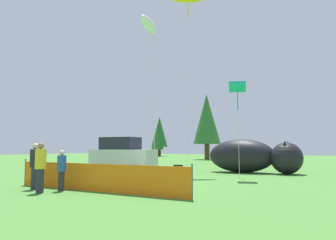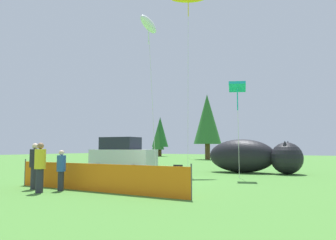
{
  "view_description": "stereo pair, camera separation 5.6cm",
  "coord_description": "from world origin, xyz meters",
  "px_view_note": "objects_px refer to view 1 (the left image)",
  "views": [
    {
      "loc": [
        9.15,
        -13.92,
        1.68
      ],
      "look_at": [
        -0.99,
        3.66,
        3.38
      ],
      "focal_mm": 35.0,
      "sensor_mm": 36.0,
      "label": 1
    },
    {
      "loc": [
        9.19,
        -13.89,
        1.68
      ],
      "look_at": [
        -0.99,
        3.66,
        3.38
      ],
      "focal_mm": 35.0,
      "sensor_mm": 36.0,
      "label": 2
    }
  ],
  "objects_px": {
    "parked_car": "(122,156)",
    "spectator_in_grey_shirt": "(62,169)",
    "spectator_in_white_shirt": "(35,164)",
    "inflatable_cat": "(252,157)",
    "folding_chair": "(177,173)",
    "kite_teal_diamond": "(237,88)",
    "kite_white_ghost": "(149,25)",
    "spectator_in_blue_shirt": "(40,165)"
  },
  "relations": [
    {
      "from": "parked_car",
      "to": "folding_chair",
      "type": "height_order",
      "value": "parked_car"
    },
    {
      "from": "folding_chair",
      "to": "inflatable_cat",
      "type": "relative_size",
      "value": 0.14
    },
    {
      "from": "spectator_in_white_shirt",
      "to": "spectator_in_blue_shirt",
      "type": "bearing_deg",
      "value": -29.16
    },
    {
      "from": "parked_car",
      "to": "inflatable_cat",
      "type": "distance_m",
      "value": 8.49
    },
    {
      "from": "inflatable_cat",
      "to": "kite_white_ghost",
      "type": "relative_size",
      "value": 0.61
    },
    {
      "from": "folding_chair",
      "to": "kite_white_ghost",
      "type": "relative_size",
      "value": 0.09
    },
    {
      "from": "kite_white_ghost",
      "to": "parked_car",
      "type": "bearing_deg",
      "value": -145.81
    },
    {
      "from": "inflatable_cat",
      "to": "spectator_in_white_shirt",
      "type": "xyz_separation_m",
      "value": [
        -5.26,
        -12.76,
        -0.02
      ]
    },
    {
      "from": "inflatable_cat",
      "to": "kite_white_ghost",
      "type": "xyz_separation_m",
      "value": [
        -5.2,
        -4.58,
        8.48
      ]
    },
    {
      "from": "spectator_in_blue_shirt",
      "to": "spectator_in_white_shirt",
      "type": "xyz_separation_m",
      "value": [
        -1.08,
        0.61,
        -0.01
      ]
    },
    {
      "from": "parked_car",
      "to": "kite_white_ghost",
      "type": "distance_m",
      "value": 8.53
    },
    {
      "from": "spectator_in_white_shirt",
      "to": "spectator_in_grey_shirt",
      "type": "distance_m",
      "value": 1.34
    },
    {
      "from": "parked_car",
      "to": "inflatable_cat",
      "type": "relative_size",
      "value": 0.68
    },
    {
      "from": "spectator_in_blue_shirt",
      "to": "kite_teal_diamond",
      "type": "bearing_deg",
      "value": 62.56
    },
    {
      "from": "parked_car",
      "to": "inflatable_cat",
      "type": "bearing_deg",
      "value": 34.53
    },
    {
      "from": "spectator_in_blue_shirt",
      "to": "folding_chair",
      "type": "bearing_deg",
      "value": 59.99
    },
    {
      "from": "parked_car",
      "to": "kite_teal_diamond",
      "type": "bearing_deg",
      "value": 3.52
    },
    {
      "from": "spectator_in_grey_shirt",
      "to": "folding_chair",
      "type": "bearing_deg",
      "value": 57.8
    },
    {
      "from": "folding_chair",
      "to": "parked_car",
      "type": "bearing_deg",
      "value": -126.09
    },
    {
      "from": "spectator_in_grey_shirt",
      "to": "kite_white_ghost",
      "type": "xyz_separation_m",
      "value": [
        -1.26,
        7.99,
        8.65
      ]
    },
    {
      "from": "folding_chair",
      "to": "spectator_in_blue_shirt",
      "type": "distance_m",
      "value": 6.0
    },
    {
      "from": "inflatable_cat",
      "to": "spectator_in_grey_shirt",
      "type": "distance_m",
      "value": 13.17
    },
    {
      "from": "spectator_in_white_shirt",
      "to": "kite_white_ghost",
      "type": "distance_m",
      "value": 11.8
    },
    {
      "from": "spectator_in_grey_shirt",
      "to": "kite_white_ghost",
      "type": "relative_size",
      "value": 0.16
    },
    {
      "from": "spectator_in_white_shirt",
      "to": "spectator_in_grey_shirt",
      "type": "height_order",
      "value": "spectator_in_white_shirt"
    },
    {
      "from": "inflatable_cat",
      "to": "spectator_in_blue_shirt",
      "type": "xyz_separation_m",
      "value": [
        -4.17,
        -13.37,
        -0.01
      ]
    },
    {
      "from": "spectator_in_blue_shirt",
      "to": "kite_white_ghost",
      "type": "distance_m",
      "value": 12.26
    },
    {
      "from": "parked_car",
      "to": "spectator_in_grey_shirt",
      "type": "bearing_deg",
      "value": -75.71
    },
    {
      "from": "spectator_in_grey_shirt",
      "to": "spectator_in_blue_shirt",
      "type": "bearing_deg",
      "value": -106.34
    },
    {
      "from": "folding_chair",
      "to": "kite_teal_diamond",
      "type": "bearing_deg",
      "value": 147.3
    },
    {
      "from": "inflatable_cat",
      "to": "spectator_in_blue_shirt",
      "type": "relative_size",
      "value": 3.31
    },
    {
      "from": "parked_car",
      "to": "spectator_in_white_shirt",
      "type": "bearing_deg",
      "value": -85.89
    },
    {
      "from": "folding_chair",
      "to": "inflatable_cat",
      "type": "bearing_deg",
      "value": 162.86
    },
    {
      "from": "spectator_in_white_shirt",
      "to": "spectator_in_grey_shirt",
      "type": "bearing_deg",
      "value": 8.49
    },
    {
      "from": "spectator_in_blue_shirt",
      "to": "kite_white_ghost",
      "type": "xyz_separation_m",
      "value": [
        -1.03,
        8.79,
        8.49
      ]
    },
    {
      "from": "spectator_in_blue_shirt",
      "to": "kite_teal_diamond",
      "type": "relative_size",
      "value": 0.35
    },
    {
      "from": "spectator_in_blue_shirt",
      "to": "spectator_in_white_shirt",
      "type": "relative_size",
      "value": 1.01
    },
    {
      "from": "folding_chair",
      "to": "spectator_in_grey_shirt",
      "type": "distance_m",
      "value": 5.19
    },
    {
      "from": "folding_chair",
      "to": "kite_white_ghost",
      "type": "distance_m",
      "value": 10.49
    },
    {
      "from": "spectator_in_blue_shirt",
      "to": "spectator_in_grey_shirt",
      "type": "height_order",
      "value": "spectator_in_blue_shirt"
    },
    {
      "from": "spectator_in_grey_shirt",
      "to": "spectator_in_white_shirt",
      "type": "bearing_deg",
      "value": -171.51
    },
    {
      "from": "spectator_in_white_shirt",
      "to": "kite_teal_diamond",
      "type": "relative_size",
      "value": 0.35
    }
  ]
}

